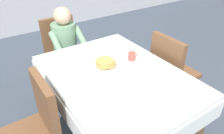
{
  "coord_description": "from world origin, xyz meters",
  "views": [
    {
      "loc": [
        -0.94,
        -1.33,
        1.82
      ],
      "look_at": [
        -0.01,
        0.05,
        0.79
      ],
      "focal_mm": 33.99,
      "sensor_mm": 36.0,
      "label": 1
    }
  ],
  "objects": [
    {
      "name": "napkin_folded",
      "position": [
        -0.3,
        -0.03,
        0.74
      ],
      "size": [
        0.17,
        0.13,
        0.01
      ],
      "primitive_type": "cube",
      "rotation": [
        0.0,
        0.0,
        -0.04
      ],
      "color": "white",
      "rests_on": "dining_table_main"
    },
    {
      "name": "breakfast_stack",
      "position": [
        -0.02,
        0.15,
        0.78
      ],
      "size": [
        0.2,
        0.2,
        0.07
      ],
      "color": "tan",
      "rests_on": "plate_breakfast"
    },
    {
      "name": "diner_person",
      "position": [
        -0.06,
        1.01,
        0.67
      ],
      "size": [
        0.4,
        0.43,
        1.12
      ],
      "rotation": [
        0.0,
        0.0,
        3.14
      ],
      "color": "gray",
      "rests_on": "ground"
    },
    {
      "name": "chair_right_side",
      "position": [
        0.77,
        0.0,
        0.53
      ],
      "size": [
        0.45,
        0.44,
        0.93
      ],
      "rotation": [
        0.0,
        0.0,
        -1.57
      ],
      "color": "brown",
      "rests_on": "ground"
    },
    {
      "name": "knife_right_of_plate",
      "position": [
        0.17,
        0.13,
        0.74
      ],
      "size": [
        0.02,
        0.2,
        0.0
      ],
      "primitive_type": "cube",
      "rotation": [
        0.0,
        0.0,
        1.53
      ],
      "color": "silver",
      "rests_on": "dining_table_main"
    },
    {
      "name": "spoon_near_edge",
      "position": [
        -0.01,
        -0.19,
        0.74
      ],
      "size": [
        0.15,
        0.03,
        0.0
      ],
      "primitive_type": "cube",
      "rotation": [
        0.0,
        0.0,
        0.09
      ],
      "color": "silver",
      "rests_on": "dining_table_main"
    },
    {
      "name": "chair_diner",
      "position": [
        -0.06,
        1.17,
        0.53
      ],
      "size": [
        0.44,
        0.45,
        0.93
      ],
      "rotation": [
        0.0,
        0.0,
        3.14
      ],
      "color": "brown",
      "rests_on": "ground"
    },
    {
      "name": "plate_breakfast",
      "position": [
        -0.02,
        0.15,
        0.75
      ],
      "size": [
        0.28,
        0.28,
        0.02
      ],
      "primitive_type": "cylinder",
      "color": "white",
      "rests_on": "dining_table_main"
    },
    {
      "name": "dining_table_main",
      "position": [
        0.0,
        0.0,
        0.65
      ],
      "size": [
        1.12,
        1.52,
        0.74
      ],
      "color": "silver",
      "rests_on": "ground"
    },
    {
      "name": "chair_left_side",
      "position": [
        -0.77,
        0.0,
        0.53
      ],
      "size": [
        0.45,
        0.44,
        0.93
      ],
      "rotation": [
        0.0,
        0.0,
        1.57
      ],
      "color": "brown",
      "rests_on": "ground"
    },
    {
      "name": "cup_coffee",
      "position": [
        0.28,
        0.12,
        0.78
      ],
      "size": [
        0.11,
        0.08,
        0.08
      ],
      "color": "#B24C42",
      "rests_on": "dining_table_main"
    },
    {
      "name": "ground_plane",
      "position": [
        0.0,
        0.0,
        0.0
      ],
      "size": [
        14.0,
        14.0,
        0.0
      ],
      "primitive_type": "plane",
      "color": "#3D4756"
    },
    {
      "name": "syrup_pitcher",
      "position": [
        -0.23,
        0.25,
        0.78
      ],
      "size": [
        0.08,
        0.08,
        0.07
      ],
      "color": "silver",
      "rests_on": "dining_table_main"
    },
    {
      "name": "fork_left_of_plate",
      "position": [
        -0.21,
        0.13,
        0.74
      ],
      "size": [
        0.01,
        0.18,
        0.0
      ],
      "primitive_type": "cube",
      "rotation": [
        0.0,
        0.0,
        1.57
      ],
      "color": "silver",
      "rests_on": "dining_table_main"
    }
  ]
}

